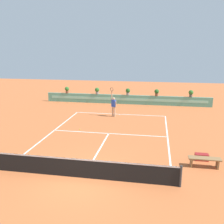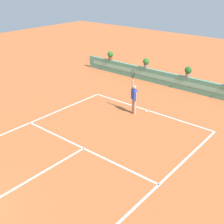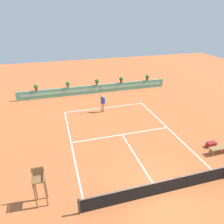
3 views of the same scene
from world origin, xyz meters
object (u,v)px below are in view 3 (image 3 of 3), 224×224
at_px(umpire_chair, 39,183).
at_px(gear_bag, 211,144).
at_px(tennis_player, 103,102).
at_px(potted_plant_far_right, 147,77).
at_px(potted_plant_far_left, 36,87).
at_px(potted_plant_left, 68,84).
at_px(potted_plant_right, 121,80).
at_px(potted_plant_centre, 97,82).
at_px(tennis_ball_near_baseline, 93,136).
at_px(bench_courtside, 220,149).

xyz_separation_m(umpire_chair, gear_bag, (11.94, 1.73, -1.16)).
bearing_deg(gear_bag, tennis_player, 127.84).
bearing_deg(tennis_player, potted_plant_far_right, 36.67).
relative_size(potted_plant_far_left, potted_plant_left, 1.00).
distance_m(potted_plant_far_left, potted_plant_right, 10.00).
relative_size(gear_bag, potted_plant_centre, 0.97).
height_order(tennis_ball_near_baseline, potted_plant_centre, potted_plant_centre).
bearing_deg(potted_plant_right, umpire_chair, -121.92).
relative_size(potted_plant_far_right, potted_plant_right, 1.00).
bearing_deg(tennis_ball_near_baseline, potted_plant_centre, 75.30).
xyz_separation_m(umpire_chair, tennis_player, (5.71, 9.75, -0.29)).
relative_size(bench_courtside, tennis_ball_near_baseline, 23.53).
height_order(umpire_chair, gear_bag, umpire_chair).
relative_size(tennis_ball_near_baseline, potted_plant_centre, 0.09).
height_order(umpire_chair, bench_courtside, umpire_chair).
bearing_deg(tennis_ball_near_baseline, umpire_chair, -124.55).
xyz_separation_m(umpire_chair, potted_plant_left, (2.92, 15.13, 0.07)).
distance_m(tennis_ball_near_baseline, potted_plant_far_right, 13.24).
relative_size(tennis_player, tennis_ball_near_baseline, 38.01).
distance_m(umpire_chair, potted_plant_centre, 16.41).
bearing_deg(potted_plant_right, bench_courtside, -80.02).
relative_size(umpire_chair, potted_plant_far_right, 2.96).
xyz_separation_m(potted_plant_far_left, potted_plant_centre, (6.93, 0.00, 0.00)).
relative_size(umpire_chair, bench_courtside, 1.34).
bearing_deg(umpire_chair, potted_plant_centre, 67.22).
distance_m(tennis_player, potted_plant_right, 6.54).
bearing_deg(potted_plant_far_left, tennis_ball_near_baseline, -65.11).
relative_size(umpire_chair, tennis_ball_near_baseline, 31.47).
distance_m(bench_courtside, tennis_ball_near_baseline, 9.35).
bearing_deg(potted_plant_far_right, potted_plant_far_left, 180.00).
distance_m(umpire_chair, potted_plant_right, 17.82).
bearing_deg(potted_plant_right, tennis_player, -124.63).
distance_m(gear_bag, tennis_ball_near_baseline, 8.97).
height_order(gear_bag, tennis_ball_near_baseline, gear_bag).
xyz_separation_m(bench_courtside, potted_plant_centre, (-5.58, 14.24, 1.04)).
bearing_deg(tennis_ball_near_baseline, gear_bag, -25.52).
bearing_deg(potted_plant_centre, gear_bag, -67.36).
distance_m(umpire_chair, potted_plant_left, 15.41).
xyz_separation_m(tennis_player, potted_plant_centre, (0.64, 5.38, 0.36)).
height_order(bench_courtside, tennis_player, tennis_player).
xyz_separation_m(bench_courtside, potted_plant_right, (-2.51, 14.24, 1.04)).
xyz_separation_m(potted_plant_far_left, potted_plant_left, (3.50, 0.00, 0.00)).
xyz_separation_m(umpire_chair, potted_plant_centre, (6.35, 15.13, 0.07)).
height_order(gear_bag, potted_plant_far_left, potted_plant_far_left).
xyz_separation_m(tennis_ball_near_baseline, potted_plant_far_left, (-4.42, 9.54, 1.38)).
bearing_deg(umpire_chair, gear_bag, 8.22).
distance_m(potted_plant_left, potted_plant_far_right, 10.01).
height_order(potted_plant_far_left, potted_plant_left, same).
xyz_separation_m(gear_bag, tennis_player, (-6.23, 8.02, 0.87)).
height_order(bench_courtside, potted_plant_centre, potted_plant_centre).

